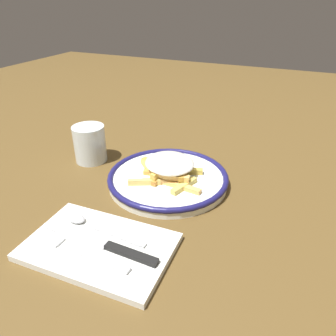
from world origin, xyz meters
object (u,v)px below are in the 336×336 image
Objects in this scene: knife at (109,246)px; spoon at (92,225)px; fries_heap at (168,167)px; fork at (82,252)px; plate at (168,178)px; napkin at (99,247)px; water_glass at (90,144)px.

spoon reaches higher than knife.
fries_heap is 0.95× the size of fork.
plate is 1.23× the size of knife.
fork is (-0.03, 0.01, 0.01)m from napkin.
plate is at bearing -0.06° from knife.
napkin is at bearing -131.21° from spoon.
plate reaches higher than knife.
fries_heap is at bearing -6.47° from fork.
fries_heap is 0.21m from spoon.
spoon reaches higher than fork.
plate is 1.69× the size of spoon.
fries_heap is at bearing -14.41° from spoon.
fries_heap is 1.10× the size of spoon.
spoon is at bearing 59.87° from knife.
napkin is 0.05m from spoon.
water_glass is (0.25, 0.20, 0.04)m from napkin.
fries_heap is 0.26m from fork.
knife reaches higher than napkin.
napkin is 1.31× the size of fork.
water_glass is at bearing 35.82° from spoon.
water_glass reaches higher than knife.
fork is 0.04m from knife.
plate is at bearing -4.76° from napkin.
fries_heap reaches higher than plate.
fork is 2.01× the size of water_glass.
water_glass reaches higher than spoon.
napkin is (-0.23, 0.02, -0.03)m from fries_heap.
water_glass reaches higher than napkin.
napkin is 0.03m from fork.
water_glass reaches higher than fries_heap.
water_glass is (0.22, 0.16, 0.03)m from spoon.
plate is 2.93× the size of water_glass.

